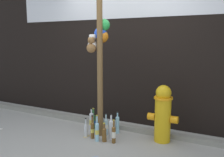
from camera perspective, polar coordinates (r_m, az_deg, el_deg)
ground_plane at (r=3.74m, az=-5.29°, el=-15.41°), size 14.00×14.00×0.00m
building_wall at (r=4.61m, az=3.63°, el=13.56°), size 10.00×0.21×3.82m
curb_strip at (r=4.42m, az=0.85°, el=-10.89°), size 8.00×0.12×0.08m
memorial_post at (r=3.87m, az=-2.96°, el=12.70°), size 0.58×0.32×3.02m
fire_hydrant at (r=3.82m, az=11.74°, el=-7.92°), size 0.46×0.28×0.88m
bottle_0 at (r=4.28m, az=-4.79°, el=-9.87°), size 0.08×0.08×0.39m
bottle_1 at (r=3.89m, az=-0.20°, el=-11.67°), size 0.07×0.07×0.41m
bottle_2 at (r=4.04m, az=-6.09°, el=-11.68°), size 0.06×0.06×0.31m
bottle_3 at (r=3.84m, az=-3.50°, el=-12.10°), size 0.06×0.06×0.41m
bottle_4 at (r=3.95m, az=-4.59°, el=-11.75°), size 0.06×0.06×0.37m
bottle_5 at (r=4.14m, az=-2.39°, el=-10.60°), size 0.07×0.07×0.36m
bottle_6 at (r=4.15m, az=1.27°, el=-10.55°), size 0.06×0.06×0.37m
bottle_7 at (r=4.09m, az=-1.35°, el=-11.01°), size 0.07×0.07×0.36m
bottle_8 at (r=4.39m, az=-4.34°, el=-9.78°), size 0.08×0.08×0.36m
bottle_9 at (r=3.83m, az=-1.82°, el=-12.75°), size 0.07×0.07×0.30m
bottle_10 at (r=3.78m, az=0.41°, el=-12.79°), size 0.06×0.06×0.36m
litter_0 at (r=3.41m, az=-3.94°, el=-17.84°), size 0.11×0.12×0.01m
litter_2 at (r=5.40m, az=-15.07°, el=-7.92°), size 0.11×0.10×0.01m
litter_3 at (r=4.08m, az=-5.91°, el=-13.22°), size 0.08×0.14×0.01m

